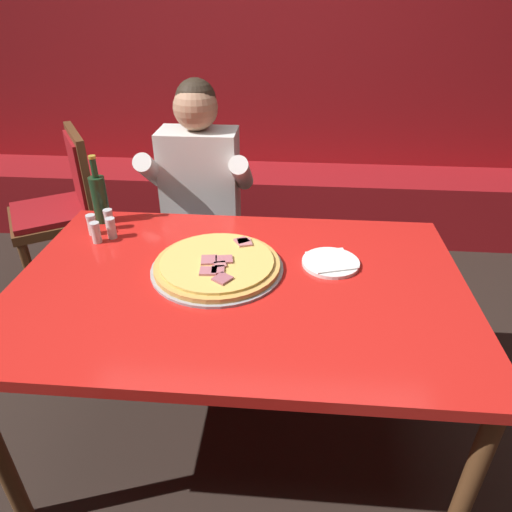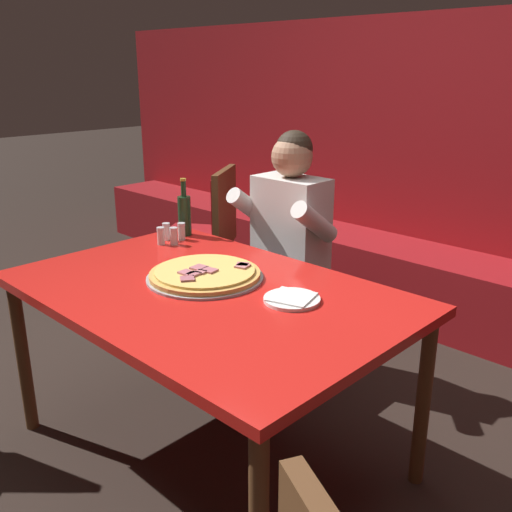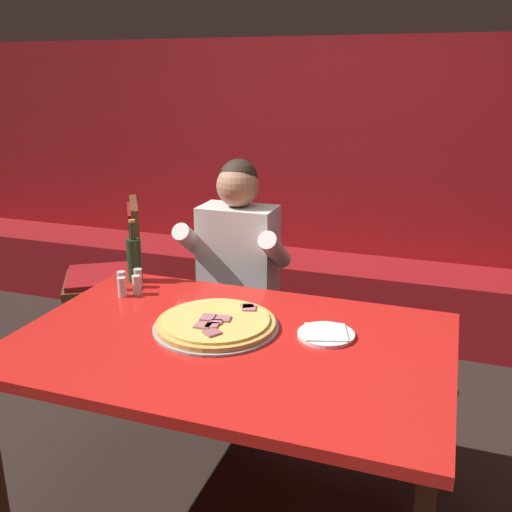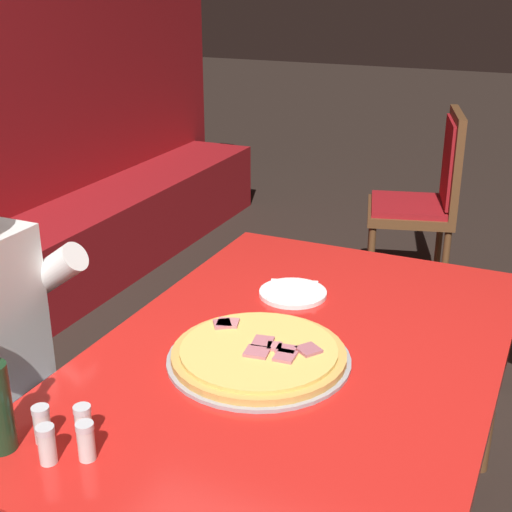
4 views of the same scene
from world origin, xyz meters
TOP-DOWN VIEW (x-y plane):
  - ground_plane at (0.00, 0.00)m, footprint 24.00×24.00m
  - booth_wall_panel at (0.00, 2.18)m, footprint 6.80×0.16m
  - booth_bench at (0.00, 1.86)m, footprint 6.46×0.48m
  - main_dining_table at (0.00, 0.00)m, footprint 1.56×1.03m
  - pizza at (-0.09, 0.07)m, footprint 0.48×0.48m
  - plate_white_paper at (0.32, 0.14)m, footprint 0.21×0.21m
  - beer_bottle at (-0.64, 0.42)m, footprint 0.07×0.07m
  - shaker_black_pepper at (-0.63, 0.30)m, footprint 0.04×0.04m
  - shaker_parmesan at (-0.58, 0.35)m, footprint 0.04×0.04m
  - shaker_oregano at (-0.59, 0.23)m, footprint 0.04×0.04m
  - shaker_red_pepper_flakes at (-0.55, 0.27)m, footprint 0.04×0.04m
  - diner_seated_blue_shirt at (-0.29, 0.76)m, footprint 0.53×0.53m
  - dining_chair_far_left at (-1.11, 0.96)m, footprint 0.61×0.61m

SIDE VIEW (x-z plane):
  - ground_plane at x=0.00m, z-range 0.00..0.00m
  - booth_bench at x=0.00m, z-range 0.00..0.46m
  - dining_chair_far_left at x=-1.11m, z-range 0.10..1.07m
  - main_dining_table at x=0.00m, z-range 0.31..1.06m
  - diner_seated_blue_shirt at x=-0.29m, z-range 0.07..1.34m
  - plate_white_paper at x=0.32m, z-range 0.75..0.77m
  - pizza at x=-0.09m, z-range 0.75..0.80m
  - shaker_black_pepper at x=-0.63m, z-range 0.75..0.84m
  - shaker_parmesan at x=-0.58m, z-range 0.75..0.84m
  - shaker_oregano at x=-0.59m, z-range 0.75..0.84m
  - shaker_red_pepper_flakes at x=-0.55m, z-range 0.75..0.84m
  - beer_bottle at x=-0.64m, z-range 0.72..1.01m
  - booth_wall_panel at x=0.00m, z-range 0.00..1.90m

